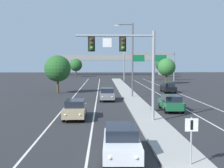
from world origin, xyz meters
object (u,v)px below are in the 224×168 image
(overhead_signal_mast, at_px, (129,57))
(car_oncoming_tan, at_px, (75,109))
(tree_far_right_b, at_px, (167,67))
(street_lamp_median, at_px, (131,55))
(car_receding_green, at_px, (171,103))
(tree_far_left_a, at_px, (58,69))
(median_sign_post, at_px, (191,134))
(highway_sign_gantry, at_px, (149,57))
(car_oncoming_white, at_px, (121,141))
(tree_far_right_c, at_px, (162,64))
(car_oncoming_grey, at_px, (107,94))
(car_receding_black, at_px, (168,87))
(tree_far_left_c, at_px, (76,65))

(overhead_signal_mast, relative_size, car_oncoming_tan, 1.61)
(tree_far_right_b, bearing_deg, street_lamp_median, -112.89)
(car_oncoming_tan, xyz_separation_m, tree_far_right_b, (16.80, 39.52, 2.93))
(car_receding_green, relative_size, tree_far_left_a, 0.76)
(median_sign_post, distance_m, highway_sign_gantry, 61.97)
(tree_far_left_a, bearing_deg, car_oncoming_white, -75.50)
(tree_far_left_a, relative_size, tree_far_right_c, 0.90)
(overhead_signal_mast, height_order, car_oncoming_white, overhead_signal_mast)
(median_sign_post, xyz_separation_m, car_receding_green, (2.78, 15.42, -0.77))
(highway_sign_gantry, height_order, tree_far_right_c, highway_sign_gantry)
(car_oncoming_grey, relative_size, tree_far_right_c, 0.68)
(street_lamp_median, height_order, highway_sign_gantry, street_lamp_median)
(car_receding_black, xyz_separation_m, tree_far_left_a, (-17.52, -0.60, 3.06))
(overhead_signal_mast, xyz_separation_m, median_sign_post, (1.93, -10.22, -3.70))
(tree_far_left_c, distance_m, tree_far_left_a, 51.33)
(median_sign_post, height_order, street_lamp_median, street_lamp_median)
(overhead_signal_mast, xyz_separation_m, street_lamp_median, (1.78, 16.26, 0.50))
(car_oncoming_tan, relative_size, tree_far_right_c, 0.68)
(median_sign_post, distance_m, tree_far_right_c, 80.34)
(tree_far_right_c, bearing_deg, car_oncoming_white, -103.28)
(street_lamp_median, xyz_separation_m, car_oncoming_white, (-2.94, -24.89, -4.97))
(street_lamp_median, distance_m, car_receding_black, 10.44)
(car_receding_green, distance_m, car_receding_black, 17.78)
(median_sign_post, height_order, car_oncoming_tan, median_sign_post)
(tree_far_left_a, bearing_deg, car_oncoming_grey, -48.99)
(median_sign_post, bearing_deg, car_receding_black, 78.78)
(car_oncoming_white, height_order, highway_sign_gantry, highway_sign_gantry)
(car_oncoming_grey, bearing_deg, street_lamp_median, 41.54)
(overhead_signal_mast, relative_size, car_oncoming_grey, 1.61)
(overhead_signal_mast, xyz_separation_m, car_receding_black, (8.43, 22.58, -4.47))
(car_receding_green, distance_m, tree_far_right_b, 36.92)
(car_oncoming_white, height_order, tree_far_right_c, tree_far_right_c)
(car_oncoming_grey, xyz_separation_m, tree_far_right_c, (18.62, 55.32, 3.47))
(car_oncoming_tan, bearing_deg, car_oncoming_white, -72.11)
(street_lamp_median, bearing_deg, tree_far_left_a, 152.20)
(overhead_signal_mast, height_order, tree_far_left_c, overhead_signal_mast)
(car_receding_green, relative_size, car_receding_black, 1.00)
(tree_far_right_b, bearing_deg, car_receding_green, -101.93)
(street_lamp_median, distance_m, car_receding_green, 12.48)
(car_receding_black, bearing_deg, car_oncoming_grey, -137.12)
(overhead_signal_mast, bearing_deg, tree_far_right_b, 73.37)
(car_receding_green, height_order, tree_far_right_c, tree_far_right_c)
(car_oncoming_grey, bearing_deg, car_receding_green, -52.43)
(street_lamp_median, bearing_deg, highway_sign_gantry, 76.70)
(car_receding_black, distance_m, tree_far_right_b, 19.25)
(car_receding_green, bearing_deg, street_lamp_median, 104.80)
(car_receding_black, height_order, highway_sign_gantry, highway_sign_gantry)
(car_oncoming_tan, bearing_deg, median_sign_post, -61.67)
(overhead_signal_mast, xyz_separation_m, tree_far_left_a, (-9.08, 21.99, -1.41))
(tree_far_left_c, bearing_deg, highway_sign_gantry, -46.71)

